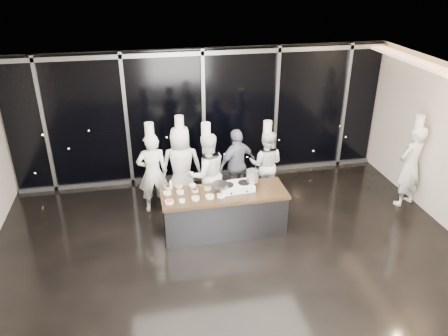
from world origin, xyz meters
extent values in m
plane|color=black|center=(0.00, 0.00, 0.00)|extent=(9.00, 9.00, 0.00)
cube|color=beige|center=(0.00, 3.50, 1.60)|extent=(9.00, 0.02, 3.20)
cube|color=silver|center=(0.00, 0.00, 3.20)|extent=(9.00, 7.00, 0.02)
cube|color=black|center=(0.00, 3.44, 1.60)|extent=(8.90, 0.04, 3.18)
cube|color=gray|center=(0.00, 3.39, 3.10)|extent=(8.90, 0.08, 0.10)
cube|color=gray|center=(0.00, 3.39, 0.05)|extent=(8.90, 0.08, 0.10)
cube|color=gray|center=(-3.60, 3.39, 1.60)|extent=(0.08, 0.08, 3.20)
cube|color=gray|center=(-1.80, 3.39, 1.60)|extent=(0.08, 0.08, 3.20)
cube|color=gray|center=(0.00, 3.39, 1.60)|extent=(0.08, 0.08, 3.20)
cube|color=gray|center=(1.80, 3.39, 1.60)|extent=(0.08, 0.08, 3.20)
cube|color=gray|center=(3.60, 3.39, 1.60)|extent=(0.08, 0.08, 3.20)
cube|color=#343439|center=(0.00, 0.90, 0.42)|extent=(2.40, 0.80, 0.84)
cube|color=#412F1B|center=(0.00, 0.90, 0.87)|extent=(2.46, 0.86, 0.06)
cube|color=silver|center=(0.25, 0.97, 0.96)|extent=(0.71, 0.48, 0.12)
cylinder|color=black|center=(0.08, 0.96, 1.03)|extent=(0.25, 0.25, 0.02)
cylinder|color=black|center=(0.42, 0.99, 1.03)|extent=(0.25, 0.25, 0.02)
cylinder|color=black|center=(0.11, 0.74, 0.95)|extent=(0.04, 0.02, 0.04)
cylinder|color=black|center=(0.43, 0.77, 0.95)|extent=(0.04, 0.02, 0.04)
cylinder|color=slate|center=(-0.07, 0.93, 1.07)|extent=(0.34, 0.34, 0.05)
cube|color=#4C2B14|center=(-0.34, 0.90, 1.07)|extent=(0.23, 0.05, 0.02)
cylinder|color=#AAABAD|center=(0.59, 1.00, 1.16)|extent=(0.25, 0.25, 0.23)
cylinder|color=white|center=(-1.09, 0.71, 0.92)|extent=(0.16, 0.16, 0.04)
cylinder|color=#DD4224|center=(-1.09, 0.71, 0.94)|extent=(0.14, 0.14, 0.01)
cylinder|color=white|center=(-1.10, 1.05, 0.92)|extent=(0.15, 0.15, 0.04)
cylinder|color=#C0BB87|center=(-1.10, 1.05, 0.94)|extent=(0.13, 0.13, 0.01)
cylinder|color=white|center=(-1.06, 1.30, 0.92)|extent=(0.16, 0.16, 0.04)
cylinder|color=#371C10|center=(-1.06, 1.30, 0.94)|extent=(0.13, 0.13, 0.01)
cylinder|color=white|center=(-0.85, 0.70, 0.92)|extent=(0.12, 0.12, 0.04)
cylinder|color=beige|center=(-0.85, 0.70, 0.94)|extent=(0.09, 0.09, 0.01)
cylinder|color=white|center=(-0.84, 1.04, 0.92)|extent=(0.15, 0.15, 0.04)
cylinder|color=tan|center=(-0.84, 1.04, 0.94)|extent=(0.12, 0.12, 0.01)
cylinder|color=white|center=(-0.85, 1.29, 0.92)|extent=(0.14, 0.14, 0.04)
cylinder|color=olive|center=(-0.85, 1.29, 0.94)|extent=(0.11, 0.11, 0.01)
cylinder|color=white|center=(-0.58, 0.75, 0.92)|extent=(0.15, 0.15, 0.04)
cylinder|color=#DF935C|center=(-0.58, 0.75, 0.94)|extent=(0.13, 0.13, 0.01)
cylinder|color=white|center=(-0.55, 1.06, 0.92)|extent=(0.13, 0.13, 0.04)
cylinder|color=black|center=(-0.55, 1.06, 0.94)|extent=(0.10, 0.10, 0.01)
cylinder|color=white|center=(-0.57, 1.26, 0.92)|extent=(0.13, 0.13, 0.04)
cylinder|color=beige|center=(-0.57, 1.26, 0.94)|extent=(0.11, 0.11, 0.01)
cylinder|color=white|center=(-0.31, 0.76, 0.92)|extent=(0.17, 0.17, 0.04)
cylinder|color=#C3BE4E|center=(-0.31, 0.76, 0.94)|extent=(0.14, 0.14, 0.01)
cylinder|color=white|center=(-0.29, 1.08, 0.92)|extent=(0.13, 0.13, 0.04)
cylinder|color=#9A6D58|center=(-0.29, 1.08, 0.94)|extent=(0.11, 0.11, 0.01)
cylinder|color=white|center=(-0.09, 0.76, 0.92)|extent=(0.16, 0.16, 0.04)
cylinder|color=#C1AF99|center=(-0.09, 0.76, 0.94)|extent=(0.13, 0.13, 0.01)
cylinder|color=silver|center=(-1.01, 1.24, 0.98)|extent=(0.06, 0.06, 0.16)
cone|color=silver|center=(-1.01, 1.24, 1.09)|extent=(0.05, 0.05, 0.05)
imported|color=white|center=(-1.33, 2.03, 0.90)|extent=(0.68, 0.46, 1.80)
cylinder|color=white|center=(-1.33, 2.03, 1.90)|extent=(0.20, 0.20, 0.26)
imported|color=white|center=(-0.69, 2.22, 0.92)|extent=(0.95, 0.67, 1.84)
cylinder|color=white|center=(-0.69, 2.22, 1.94)|extent=(0.21, 0.21, 0.26)
imported|color=white|center=(-0.21, 1.74, 0.91)|extent=(1.02, 0.87, 1.82)
cylinder|color=white|center=(-0.21, 1.74, 1.92)|extent=(0.23, 0.23, 0.26)
imported|color=#15153A|center=(0.55, 2.19, 0.84)|extent=(1.07, 0.79, 1.69)
imported|color=white|center=(1.22, 2.16, 0.81)|extent=(0.96, 0.86, 1.61)
cylinder|color=white|center=(1.22, 2.16, 1.71)|extent=(0.25, 0.25, 0.26)
imported|color=white|center=(4.20, 1.19, 0.93)|extent=(0.79, 0.66, 1.87)
cylinder|color=white|center=(4.20, 1.19, 1.97)|extent=(0.24, 0.24, 0.26)
camera|label=1|loc=(-1.46, -6.39, 5.08)|focal=35.00mm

